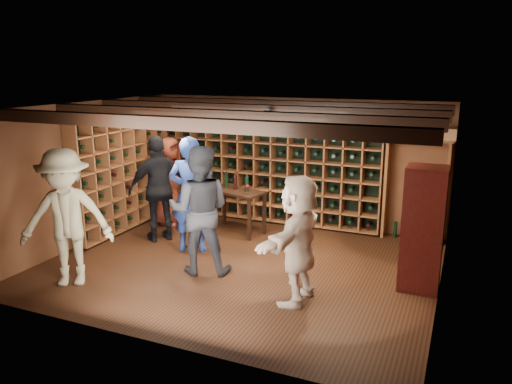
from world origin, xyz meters
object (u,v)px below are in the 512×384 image
at_px(guest_red_floral, 169,181).
at_px(guest_khaki, 66,218).
at_px(display_cabinet, 422,231).
at_px(guest_beige, 298,239).
at_px(man_grey_suit, 200,210).
at_px(tasting_table, 236,195).
at_px(guest_woman_black, 160,189).
at_px(man_blue_shirt, 190,195).

distance_m(guest_red_floral, guest_khaki, 3.02).
bearing_deg(display_cabinet, guest_beige, -145.04).
xyz_separation_m(man_grey_suit, tasting_table, (-0.31, 1.92, -0.25)).
bearing_deg(guest_red_floral, man_grey_suit, -135.75).
xyz_separation_m(guest_woman_black, guest_khaki, (-0.15, -2.13, 0.04)).
bearing_deg(man_grey_suit, tasting_table, -99.93).
distance_m(display_cabinet, guest_khaki, 5.03).
bearing_deg(man_blue_shirt, guest_beige, 137.62).
bearing_deg(guest_red_floral, guest_khaki, -174.53).
xyz_separation_m(man_blue_shirt, guest_red_floral, (-1.16, 1.14, -0.11)).
bearing_deg(man_blue_shirt, tasting_table, -119.89).
relative_size(guest_woman_black, guest_khaki, 0.96).
height_order(man_blue_shirt, guest_khaki, guest_khaki).
distance_m(man_grey_suit, tasting_table, 1.96).
xyz_separation_m(display_cabinet, guest_beige, (-1.48, -1.03, 0.02)).
height_order(man_grey_suit, guest_woman_black, man_grey_suit).
height_order(display_cabinet, guest_khaki, guest_khaki).
relative_size(display_cabinet, tasting_table, 1.46).
bearing_deg(guest_beige, man_blue_shirt, -111.19).
bearing_deg(tasting_table, man_blue_shirt, -88.70).
bearing_deg(man_grey_suit, man_blue_shirt, -70.42).
distance_m(guest_beige, tasting_table, 3.03).
bearing_deg(guest_beige, display_cabinet, 129.53).
distance_m(display_cabinet, man_blue_shirt, 3.75).
relative_size(man_blue_shirt, guest_woman_black, 1.03).
bearing_deg(display_cabinet, man_grey_suit, -167.94).
bearing_deg(man_grey_suit, display_cabinet, 172.96).
bearing_deg(man_blue_shirt, man_grey_suit, 112.06).
bearing_deg(tasting_table, guest_red_floral, -163.76).
bearing_deg(tasting_table, display_cabinet, -5.20).
bearing_deg(guest_beige, guest_khaki, -71.91).
height_order(guest_woman_black, tasting_table, guest_woman_black).
height_order(guest_khaki, tasting_table, guest_khaki).
bearing_deg(guest_red_floral, display_cabinet, -102.43).
relative_size(man_grey_suit, tasting_table, 1.64).
bearing_deg(man_grey_suit, guest_khaki, 17.36).
height_order(display_cabinet, man_blue_shirt, man_blue_shirt).
bearing_deg(man_blue_shirt, guest_woman_black, -34.92).
bearing_deg(tasting_table, guest_woman_black, -124.50).
relative_size(man_grey_suit, guest_beige, 1.13).
relative_size(guest_red_floral, tasting_table, 1.46).
xyz_separation_m(man_blue_shirt, guest_khaki, (-0.94, -1.87, 0.01)).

